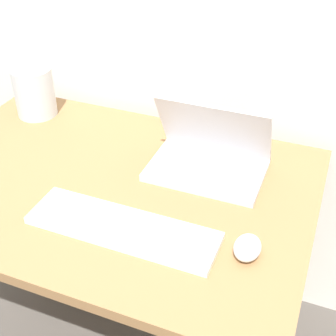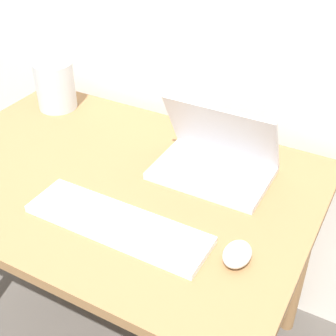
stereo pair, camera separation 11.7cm
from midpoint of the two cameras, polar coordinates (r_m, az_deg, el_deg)
desk at (r=1.36m, az=-4.08°, el=-4.27°), size 1.12×0.77×0.73m
laptop at (r=1.31m, az=8.34°, el=1.10°), size 0.32×0.22×0.21m
keyboard at (r=1.14m, az=-3.28°, el=-6.91°), size 0.47×0.14×0.02m
mouse at (r=1.07m, az=11.59°, el=-10.38°), size 0.06×0.09×0.04m
vase at (r=1.64m, az=-11.73°, el=10.82°), size 0.13×0.13×0.24m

